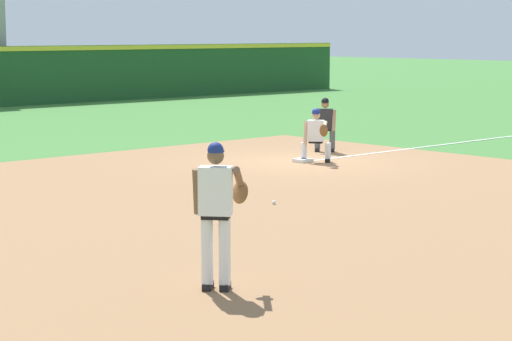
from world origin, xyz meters
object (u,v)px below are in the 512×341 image
at_px(first_base_bag, 303,160).
at_px(first_baseman, 316,133).
at_px(baseball, 274,202).
at_px(umpire, 325,122).
at_px(pitcher, 217,206).

height_order(first_base_bag, first_baseman, first_baseman).
bearing_deg(first_base_bag, baseball, -140.18).
xyz_separation_m(first_base_bag, umpire, (1.97, 1.13, 0.75)).
bearing_deg(umpire, pitcher, -141.58).
relative_size(first_baseman, umpire, 0.92).
xyz_separation_m(first_base_bag, first_baseman, (0.23, -0.24, 0.69)).
height_order(pitcher, umpire, pitcher).
bearing_deg(first_baseman, first_base_bag, 133.42).
distance_m(pitcher, umpire, 14.69).
relative_size(pitcher, first_baseman, 1.39).
bearing_deg(pitcher, first_baseman, 38.46).
height_order(first_base_bag, umpire, umpire).
relative_size(pitcher, umpire, 1.27).
distance_m(first_baseman, umpire, 2.22).
relative_size(baseball, first_baseman, 0.06).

